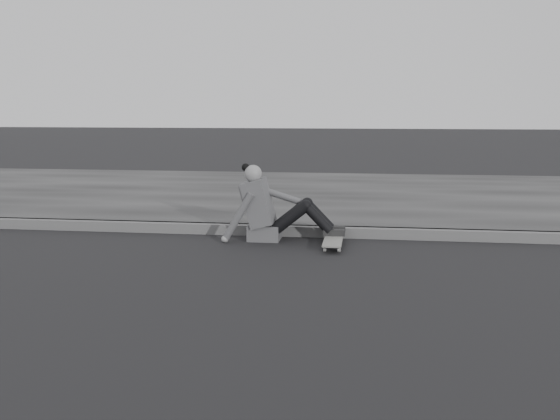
{
  "coord_description": "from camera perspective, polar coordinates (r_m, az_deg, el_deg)",
  "views": [
    {
      "loc": [
        -1.73,
        -4.61,
        1.51
      ],
      "look_at": [
        -2.54,
        1.42,
        0.5
      ],
      "focal_mm": 40.0,
      "sensor_mm": 36.0,
      "label": 1
    }
  ],
  "objects": [
    {
      "name": "seated_woman",
      "position": [
        7.1,
        -0.91,
        0.1
      ],
      "size": [
        1.38,
        0.46,
        0.88
      ],
      "color": "#4C4C4F",
      "rests_on": "ground"
    },
    {
      "name": "skateboard",
      "position": [
        6.84,
        4.89,
        -2.76
      ],
      "size": [
        0.2,
        0.78,
        0.09
      ],
      "color": "#AAAAA4",
      "rests_on": "ground"
    },
    {
      "name": "sidewalk",
      "position": [
        10.46,
        17.14,
        1.03
      ],
      "size": [
        24.0,
        6.0,
        0.12
      ],
      "primitive_type": "cube",
      "color": "#323232",
      "rests_on": "ground"
    },
    {
      "name": "curb",
      "position": [
        7.54,
        20.82,
        -2.29
      ],
      "size": [
        24.0,
        0.16,
        0.12
      ],
      "primitive_type": "cube",
      "color": "#555555",
      "rests_on": "ground"
    }
  ]
}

